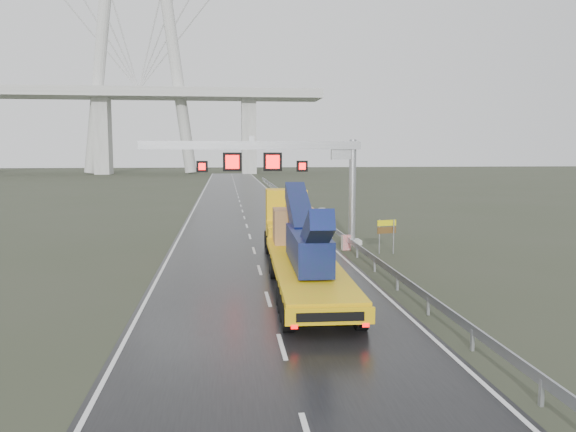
{
  "coord_description": "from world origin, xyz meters",
  "views": [
    {
      "loc": [
        -1.79,
        -19.77,
        6.44
      ],
      "look_at": [
        1.31,
        7.86,
        3.2
      ],
      "focal_mm": 35.0,
      "sensor_mm": 36.0,
      "label": 1
    }
  ],
  "objects": [
    {
      "name": "heavy_haul_truck",
      "position": [
        2.01,
        10.04,
        1.83
      ],
      "size": [
        3.52,
        20.19,
        4.72
      ],
      "rotation": [
        0.0,
        0.0,
        -0.03
      ],
      "color": "#EFAC0D",
      "rests_on": "ground"
    },
    {
      "name": "guardrail",
      "position": [
        6.1,
        30.0,
        0.7
      ],
      "size": [
        0.2,
        140.0,
        1.4
      ],
      "primitive_type": null,
      "color": "gray",
      "rests_on": "ground"
    },
    {
      "name": "exit_sign_pair",
      "position": [
        8.21,
        14.05,
        1.53
      ],
      "size": [
        1.26,
        0.31,
        2.18
      ],
      "rotation": [
        0.0,
        0.0,
        0.2
      ],
      "color": "gray",
      "rests_on": "ground"
    },
    {
      "name": "striped_barrier",
      "position": [
        6.0,
        15.68,
        0.49
      ],
      "size": [
        0.63,
        0.43,
        0.98
      ],
      "primitive_type": "cube",
      "rotation": [
        0.0,
        0.0,
        0.22
      ],
      "color": "red",
      "rests_on": "ground"
    },
    {
      "name": "ground",
      "position": [
        0.0,
        0.0,
        0.0
      ],
      "size": [
        400.0,
        400.0,
        0.0
      ],
      "primitive_type": "plane",
      "color": "#313726",
      "rests_on": "ground"
    },
    {
      "name": "road",
      "position": [
        0.0,
        40.0,
        0.01
      ],
      "size": [
        11.0,
        200.0,
        0.02
      ],
      "primitive_type": "cube",
      "color": "black",
      "rests_on": "ground"
    },
    {
      "name": "sign_gantry",
      "position": [
        2.1,
        17.99,
        5.61
      ],
      "size": [
        14.9,
        1.2,
        7.42
      ],
      "color": "#A7A8A3",
      "rests_on": "ground"
    }
  ]
}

